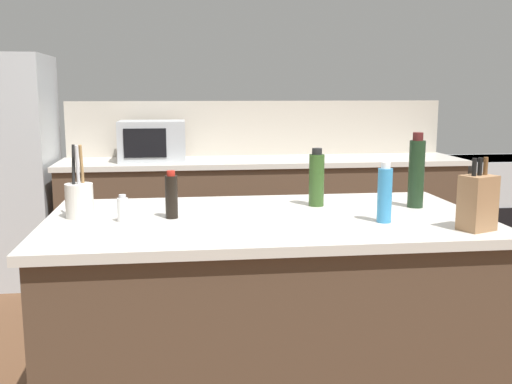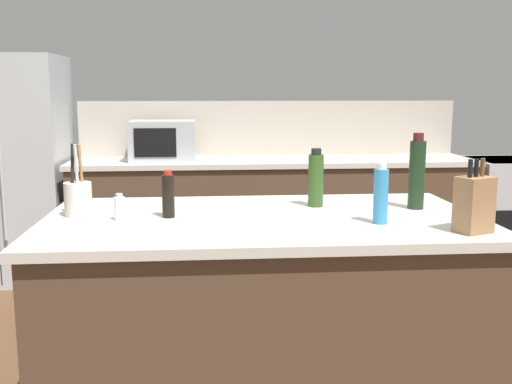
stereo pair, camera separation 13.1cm
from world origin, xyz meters
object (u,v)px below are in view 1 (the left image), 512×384
Objects in this scene: soy_sauce_bottle at (171,196)px; wine_bottle at (416,172)px; range_oven at (497,210)px; utensil_crock at (79,199)px; microwave at (152,141)px; dish_soap_bottle at (385,194)px; salt_shaker at (123,209)px; knife_block at (478,202)px; olive_oil_bottle at (317,179)px.

wine_bottle reaches higher than soy_sauce_bottle.
utensil_crock is (-3.15, -2.12, 0.56)m from range_oven.
utensil_crock reaches higher than microwave.
dish_soap_bottle reaches higher than soy_sauce_bottle.
microwave is 2.23m from salt_shaker.
dish_soap_bottle is at bearing -12.55° from soy_sauce_bottle.
range_oven is 2.99m from microwave.
range_oven is 3.08m from dish_soap_bottle.
knife_block is 0.91× the size of utensil_crock.
microwave reaches higher than soy_sauce_bottle.
wine_bottle is at bearing 49.08° from dish_soap_bottle.
wine_bottle is (-1.60, -2.08, 0.64)m from range_oven.
knife_block is at bearing -83.17° from wine_bottle.
knife_block is 0.37m from dish_soap_bottle.
microwave is at bearing 180.00° from range_oven.
dish_soap_bottle is (1.06, -2.38, -0.04)m from microwave.
salt_shaker is at bearing -165.02° from olive_oil_bottle.
dish_soap_bottle reaches higher than range_oven.
dish_soap_bottle is (-0.26, -0.30, -0.05)m from wine_bottle.
utensil_crock is at bearing 168.59° from dish_soap_bottle.
wine_bottle is 0.40m from dish_soap_bottle.
olive_oil_bottle is (0.86, -1.98, -0.03)m from microwave.
dish_soap_bottle is (-0.32, 0.19, 0.01)m from knife_block.
knife_block is (-1.54, -2.56, 0.59)m from range_oven.
utensil_crock is 0.90× the size of wine_bottle.
dish_soap_bottle is at bearing -66.00° from microwave.
wine_bottle is 0.47m from olive_oil_bottle.
salt_shaker is 0.42× the size of olive_oil_bottle.
knife_block is at bearing -30.56° from dish_soap_bottle.
olive_oil_bottle is at bearing 108.94° from knife_block.
utensil_crock is 0.40m from soy_sauce_bottle.
microwave is 1.84× the size of olive_oil_bottle.
microwave is 2.91m from knife_block.
salt_shaker is 1.36m from wine_bottle.
microwave is at bearing 122.34° from wine_bottle.
olive_oil_bottle is at bearing 168.34° from wine_bottle.
soy_sauce_bottle is (0.17, -2.18, -0.06)m from microwave.
range_oven is 3.17× the size of knife_block.
microwave is 2.00× the size of dish_soap_bottle.
olive_oil_bottle is 0.44m from dish_soap_bottle.
knife_block is 0.82× the size of wine_bottle.
soy_sauce_bottle is (0.20, 0.04, 0.04)m from salt_shaker.
olive_oil_bottle is at bearing -66.63° from microwave.
salt_shaker is at bearing -90.90° from microwave.
wine_bottle reaches higher than knife_block.
knife_block is 1.13× the size of dish_soap_bottle.
soy_sauce_bottle reaches higher than range_oven.
wine_bottle is at bearing 6.08° from salt_shaker.
microwave is (-2.92, 0.00, 0.63)m from range_oven.
olive_oil_bottle reaches higher than salt_shaker.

